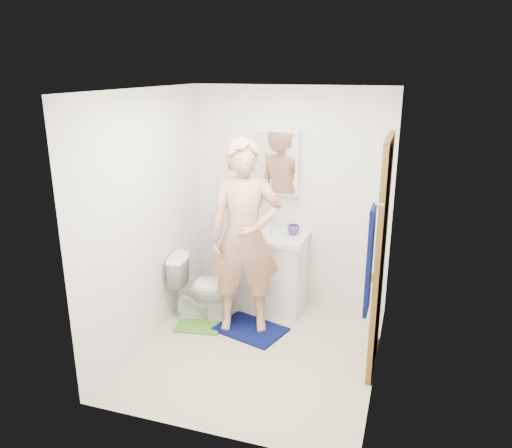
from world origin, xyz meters
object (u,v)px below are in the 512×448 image
at_px(toilet, 204,287).
at_px(soap_dispenser, 248,226).
at_px(vanity_cabinet, 269,273).
at_px(man, 245,237).
at_px(medicine_cabinet, 276,162).
at_px(towel, 370,261).
at_px(toothbrush_cup, 293,230).

bearing_deg(toilet, soap_dispenser, -52.68).
bearing_deg(vanity_cabinet, toilet, -140.56).
bearing_deg(toilet, man, -110.74).
distance_m(toilet, man, 0.81).
height_order(vanity_cabinet, medicine_cabinet, medicine_cabinet).
relative_size(vanity_cabinet, man, 0.41).
xyz_separation_m(medicine_cabinet, toilet, (-0.58, -0.70, -1.25)).
height_order(towel, man, man).
xyz_separation_m(vanity_cabinet, medicine_cabinet, (0.00, 0.22, 1.20)).
bearing_deg(towel, toothbrush_cup, 120.92).
distance_m(towel, toilet, 2.22).
xyz_separation_m(toilet, man, (0.49, -0.08, 0.64)).
relative_size(towel, man, 0.41).
relative_size(vanity_cabinet, soap_dispenser, 4.39).
bearing_deg(soap_dispenser, medicine_cabinet, 53.32).
bearing_deg(man, medicine_cabinet, 66.87).
bearing_deg(towel, medicine_cabinet, 124.61).
bearing_deg(toilet, toothbrush_cup, -67.26).
bearing_deg(man, toilet, 153.95).
distance_m(toilet, toothbrush_cup, 1.13).
bearing_deg(medicine_cabinet, soap_dispenser, -126.68).
relative_size(medicine_cabinet, soap_dispenser, 3.84).
bearing_deg(medicine_cabinet, vanity_cabinet, -90.00).
xyz_separation_m(soap_dispenser, man, (0.13, -0.49, 0.05)).
bearing_deg(toilet, medicine_cabinet, -50.76).
bearing_deg(man, soap_dispenser, 88.08).
bearing_deg(medicine_cabinet, toilet, -129.54).
height_order(toothbrush_cup, man, man).
bearing_deg(soap_dispenser, towel, -45.38).
distance_m(towel, soap_dispenser, 2.01).
relative_size(towel, soap_dispenser, 4.39).
height_order(medicine_cabinet, toothbrush_cup, medicine_cabinet).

